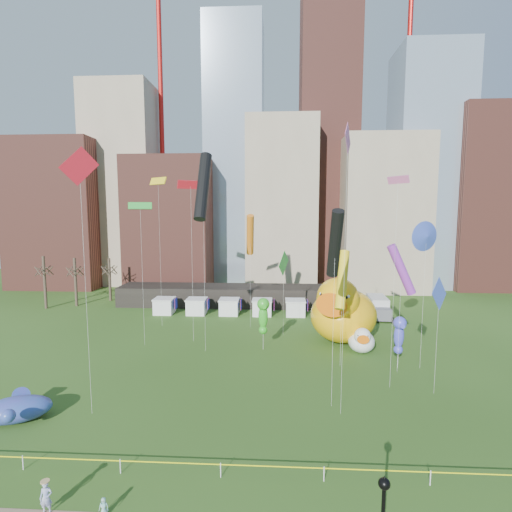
# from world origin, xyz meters

# --- Properties ---
(ground) EXTENTS (160.00, 160.00, 0.00)m
(ground) POSITION_xyz_m (0.00, 0.00, 0.00)
(ground) COLOR #284816
(ground) RESTS_ON ground
(skyline) EXTENTS (101.00, 23.00, 68.00)m
(skyline) POSITION_xyz_m (2.25, 61.06, 21.44)
(skyline) COLOR brown
(skyline) RESTS_ON ground
(crane_left) EXTENTS (23.00, 1.00, 76.00)m
(crane_left) POSITION_xyz_m (-21.11, 64.00, 46.90)
(crane_left) COLOR red
(crane_left) RESTS_ON ground
(crane_right) EXTENTS (23.00, 1.00, 76.00)m
(crane_right) POSITION_xyz_m (30.89, 64.00, 46.90)
(crane_right) COLOR red
(crane_right) RESTS_ON ground
(pavilion) EXTENTS (38.00, 6.00, 3.20)m
(pavilion) POSITION_xyz_m (-4.00, 42.00, 1.60)
(pavilion) COLOR black
(pavilion) RESTS_ON ground
(vendor_tents) EXTENTS (33.24, 2.80, 2.40)m
(vendor_tents) POSITION_xyz_m (1.02, 36.00, 1.11)
(vendor_tents) COLOR white
(vendor_tents) RESTS_ON ground
(bare_trees) EXTENTS (8.44, 6.44, 8.50)m
(bare_trees) POSITION_xyz_m (-30.17, 40.54, 4.01)
(bare_trees) COLOR #382B21
(bare_trees) RESTS_ON ground
(caution_tape) EXTENTS (50.00, 0.06, 0.90)m
(caution_tape) POSITION_xyz_m (0.00, 0.00, 0.68)
(caution_tape) COLOR white
(caution_tape) RESTS_ON ground
(big_duck) EXTENTS (10.70, 11.69, 8.15)m
(big_duck) POSITION_xyz_m (10.96, 24.18, 3.74)
(big_duck) COLOR #FFB40D
(big_duck) RESTS_ON ground
(small_duck) EXTENTS (3.32, 4.16, 3.05)m
(small_duck) POSITION_xyz_m (12.58, 20.86, 1.40)
(small_duck) COLOR white
(small_duck) RESTS_ON ground
(seahorse_green) EXTENTS (1.57, 1.87, 5.99)m
(seahorse_green) POSITION_xyz_m (1.70, 21.12, 4.27)
(seahorse_green) COLOR silver
(seahorse_green) RESTS_ON ground
(seahorse_purple) EXTENTS (1.30, 1.63, 5.27)m
(seahorse_purple) POSITION_xyz_m (15.32, 16.80, 3.69)
(seahorse_purple) COLOR silver
(seahorse_purple) RESTS_ON ground
(whale_inflatable) EXTENTS (5.46, 5.95, 2.13)m
(whale_inflatable) POSITION_xyz_m (-16.07, 5.34, 0.97)
(whale_inflatable) COLOR #443A9F
(whale_inflatable) RESTS_ON ground
(box_truck) EXTENTS (3.08, 6.93, 2.89)m
(box_truck) POSITION_xyz_m (18.27, 36.10, 1.48)
(box_truck) COLOR silver
(box_truck) RESTS_ON ground
(woman) EXTENTS (0.68, 0.51, 1.70)m
(woman) POSITION_xyz_m (-8.56, -3.20, 0.87)
(woman) COLOR white
(woman) RESTS_ON footpath
(toddler) EXTENTS (0.36, 0.29, 0.97)m
(toddler) POSITION_xyz_m (-5.54, -3.20, 0.51)
(toddler) COLOR white
(toddler) RESTS_ON footpath
(kite_0) EXTENTS (2.87, 2.02, 19.10)m
(kite_0) POSITION_xyz_m (-6.83, 23.82, 18.50)
(kite_0) COLOR silver
(kite_0) RESTS_ON ground
(kite_1) EXTENTS (0.79, 2.16, 21.77)m
(kite_1) POSITION_xyz_m (8.19, 7.64, 19.97)
(kite_1) COLOR silver
(kite_1) RESTS_ON ground
(kite_2) EXTENTS (0.95, 3.20, 15.76)m
(kite_2) POSITION_xyz_m (7.64, 8.80, 13.03)
(kite_2) COLOR silver
(kite_2) RESTS_ON ground
(kite_3) EXTENTS (1.27, 2.85, 10.71)m
(kite_3) POSITION_xyz_m (4.03, 26.63, 9.09)
(kite_3) COLOR silver
(kite_3) RESTS_ON ground
(kite_4) EXTENTS (2.80, 2.23, 20.01)m
(kite_4) POSITION_xyz_m (-12.48, 29.71, 19.40)
(kite_4) COLOR silver
(kite_4) RESTS_ON ground
(kite_5) EXTENTS (2.48, 2.13, 14.61)m
(kite_5) POSITION_xyz_m (17.52, 16.94, 13.15)
(kite_5) COLOR silver
(kite_5) RESTS_ON ground
(kite_6) EXTENTS (1.26, 3.31, 15.23)m
(kite_6) POSITION_xyz_m (-0.35, 29.72, 12.48)
(kite_6) COLOR silver
(kite_6) RESTS_ON ground
(kite_7) EXTENTS (2.94, 0.97, 12.55)m
(kite_7) POSITION_xyz_m (14.95, 15.81, 10.07)
(kite_7) COLOR silver
(kite_7) RESTS_ON ground
(kite_8) EXTENTS (2.02, 2.01, 20.15)m
(kite_8) POSITION_xyz_m (-10.98, 6.57, 18.37)
(kite_8) COLOR silver
(kite_8) RESTS_ON ground
(kite_9) EXTENTS (1.46, 1.87, 18.46)m
(kite_9) POSITION_xyz_m (13.26, 12.37, 17.88)
(kite_9) COLOR silver
(kite_9) RESTS_ON ground
(kite_10) EXTENTS (1.55, 4.48, 21.96)m
(kite_10) POSITION_xyz_m (-4.75, 20.51, 18.20)
(kite_10) COLOR silver
(kite_10) RESTS_ON ground
(kite_11) EXTENTS (2.55, 1.10, 16.57)m
(kite_11) POSITION_xyz_m (-12.14, 21.79, 16.04)
(kite_11) COLOR silver
(kite_11) RESTS_ON ground
(kite_12) EXTENTS (1.98, 3.54, 11.72)m
(kite_12) POSITION_xyz_m (9.66, 17.11, 8.83)
(kite_12) COLOR silver
(kite_12) RESTS_ON ground
(kite_13) EXTENTS (2.05, 2.09, 10.16)m
(kite_13) POSITION_xyz_m (16.74, 11.49, 8.63)
(kite_13) COLOR silver
(kite_13) RESTS_ON ground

